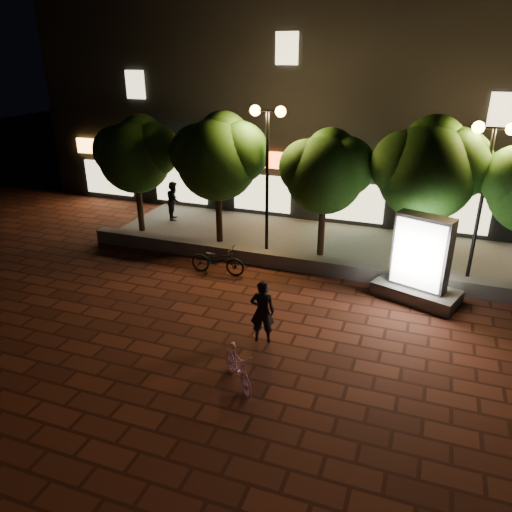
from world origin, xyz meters
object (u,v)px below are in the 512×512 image
at_px(street_lamp_left, 267,143).
at_px(rider, 262,311).
at_px(tree_far_left, 137,152).
at_px(tree_mid, 327,169).
at_px(ad_kiosk, 420,266).
at_px(scooter_pink, 238,367).
at_px(scooter_parked, 218,260).
at_px(street_lamp_right, 489,162).
at_px(tree_left, 219,154).
at_px(pedestrian, 174,201).
at_px(tree_right, 430,166).

height_order(street_lamp_left, rider, street_lamp_left).
xyz_separation_m(tree_far_left, tree_mid, (7.50, -0.00, -0.08)).
distance_m(tree_mid, street_lamp_left, 2.22).
height_order(ad_kiosk, rider, ad_kiosk).
height_order(scooter_pink, scooter_parked, scooter_parked).
distance_m(tree_mid, street_lamp_right, 5.00).
xyz_separation_m(tree_far_left, tree_left, (3.50, 0.00, 0.15)).
distance_m(tree_far_left, scooter_parked, 5.97).
bearing_deg(tree_left, pedestrian, 150.41).
xyz_separation_m(tree_left, rider, (3.80, -6.05, -2.58)).
height_order(tree_far_left, tree_right, tree_right).
bearing_deg(street_lamp_right, ad_kiosk, -127.15).
xyz_separation_m(tree_mid, scooter_parked, (-2.96, -2.68, -2.72)).
xyz_separation_m(scooter_pink, rider, (-0.08, 1.89, 0.40)).
height_order(tree_far_left, rider, tree_far_left).
bearing_deg(pedestrian, scooter_parked, -159.57).
distance_m(tree_right, street_lamp_right, 1.70).
bearing_deg(scooter_parked, rider, -144.05).
xyz_separation_m(street_lamp_left, street_lamp_right, (7.00, 0.00, -0.13)).
bearing_deg(tree_far_left, street_lamp_right, -1.21).
distance_m(ad_kiosk, scooter_pink, 6.71).
bearing_deg(scooter_pink, pedestrian, 82.40).
bearing_deg(street_lamp_right, tree_right, 170.90).
bearing_deg(tree_far_left, tree_right, 0.00).
height_order(scooter_pink, rider, rider).
xyz_separation_m(scooter_pink, scooter_parked, (-2.85, 5.26, 0.03)).
relative_size(tree_right, street_lamp_right, 1.02).
height_order(tree_far_left, tree_mid, tree_far_left).
bearing_deg(scooter_pink, tree_left, 73.03).
distance_m(tree_far_left, tree_mid, 7.50).
relative_size(tree_right, scooter_pink, 3.26).
bearing_deg(scooter_pink, scooter_parked, 75.40).
distance_m(street_lamp_right, scooter_pink, 9.82).
height_order(tree_left, tree_mid, tree_left).
bearing_deg(tree_far_left, tree_mid, -0.00).
xyz_separation_m(rider, pedestrian, (-6.76, 7.73, 0.05)).
distance_m(tree_right, pedestrian, 10.73).
xyz_separation_m(tree_far_left, ad_kiosk, (10.92, -2.28, -2.22)).
distance_m(tree_mid, scooter_pink, 8.41).
xyz_separation_m(tree_left, street_lamp_left, (1.95, -0.26, 0.58)).
distance_m(rider, scooter_parked, 4.37).
relative_size(tree_right, rider, 2.93).
xyz_separation_m(street_lamp_left, pedestrian, (-4.90, 1.94, -3.11)).
height_order(scooter_parked, pedestrian, pedestrian).
distance_m(tree_far_left, street_lamp_right, 12.47).
relative_size(ad_kiosk, scooter_pink, 1.75).
relative_size(tree_mid, rider, 2.61).
xyz_separation_m(tree_mid, street_lamp_left, (-2.05, -0.26, 0.81)).
relative_size(scooter_parked, pedestrian, 1.12).
bearing_deg(scooter_pink, tree_far_left, 89.90).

